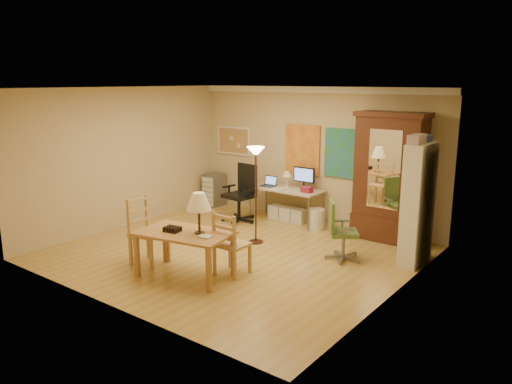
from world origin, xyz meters
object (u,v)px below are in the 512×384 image
Objects in this scene: armoire at (389,185)px; office_chair_black at (240,206)px; computer_desk at (288,201)px; bookshelf at (418,205)px; dining_table at (190,224)px; office_chair_green at (341,244)px.

office_chair_black is at bearing -166.80° from armoire.
armoire reaches higher than computer_desk.
computer_desk is at bearing 37.08° from office_chair_black.
bookshelf is (2.92, -0.80, 0.53)m from computer_desk.
bookshelf is at bearing 46.51° from dining_table.
computer_desk is at bearing 164.69° from bookshelf.
bookshelf is (2.40, 2.53, 0.14)m from dining_table.
armoire is at bearing 133.28° from bookshelf.
office_chair_green is at bearing -15.86° from office_chair_black.
dining_table is at bearing -125.47° from office_chair_green.
office_chair_green is at bearing -35.13° from computer_desk.
armoire reaches higher than office_chair_green.
computer_desk reaches higher than office_chair_green.
bookshelf is (0.83, -0.88, -0.05)m from armoire.
computer_desk is (-0.51, 3.33, -0.39)m from dining_table.
computer_desk is 2.36m from office_chair_green.
armoire is (1.57, 3.42, 0.19)m from dining_table.
dining_table is 1.28× the size of office_chair_black.
computer_desk is 0.65× the size of armoire.
office_chair_black reaches higher than office_chair_green.
dining_table is at bearing -114.71° from armoire.
office_chair_black is 0.61× the size of bookshelf.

